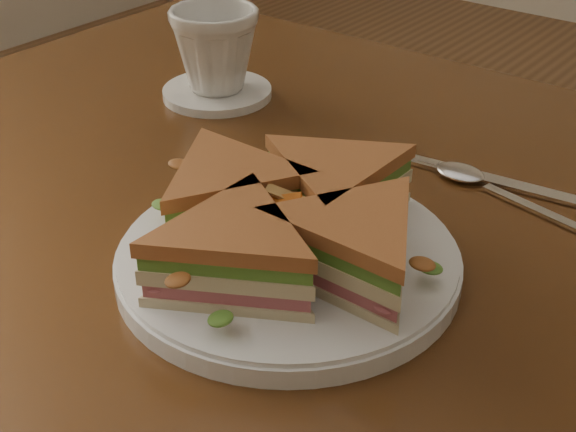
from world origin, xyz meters
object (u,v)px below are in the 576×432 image
Objects in this scene: coffee_cup at (215,50)px; knife at (487,180)px; saucer at (217,92)px; plate at (288,261)px; table at (364,313)px; spoon at (480,183)px; sandwich_wedges at (288,222)px.

knife is at bearing -22.10° from coffee_cup.
plate is at bearing -39.09° from saucer.
saucer is at bearing 156.29° from table.
knife is at bearing 95.15° from spoon.
coffee_cup is (-0.28, 0.23, 0.01)m from sandwich_wedges.
saucer is at bearing 140.91° from sandwich_wedges.
table is 0.34m from saucer.
spoon and saucer have the same top height.
sandwich_wedges reaches higher than knife.
saucer reaches higher than knife.
sandwich_wedges is 0.23m from spoon.
table is 5.58× the size of knife.
spoon is (0.05, 0.12, 0.10)m from table.
coffee_cup is at bearing 140.91° from plate.
plate is 0.04m from sandwich_wedges.
saucer is 1.25× the size of coffee_cup.
spoon is at bearing 68.62° from table.
plate is 0.36m from coffee_cup.
sandwich_wedges reaches higher than saucer.
plate reaches higher than saucer.
plate reaches higher than knife.
coffee_cup is at bearing 140.91° from sandwich_wedges.
sandwich_wedges is at bearing -111.78° from knife.
plate reaches higher than table.
table is 4.43× the size of plate.
table is at bearing 81.86° from sandwich_wedges.
sandwich_wedges is at bearing -39.09° from saucer.
coffee_cup is (-0.28, 0.23, 0.05)m from plate.
sandwich_wedges is 1.47× the size of spoon.
table is 4.48× the size of sandwich_wedges.
knife is 0.34m from saucer.
saucer is (-0.29, 0.13, 0.10)m from table.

